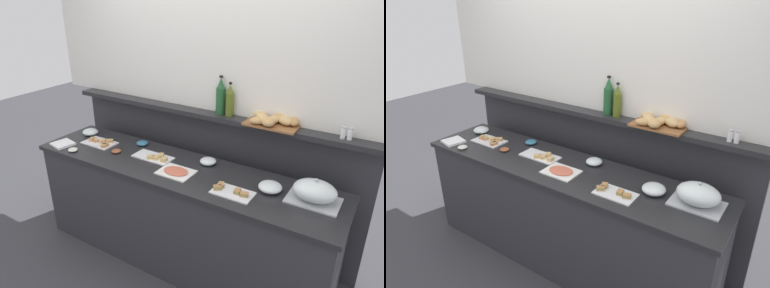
% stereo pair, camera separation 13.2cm
% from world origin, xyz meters
% --- Properties ---
extents(ground_plane, '(12.00, 12.00, 0.00)m').
position_xyz_m(ground_plane, '(0.00, 0.60, 0.00)').
color(ground_plane, '#38383D').
extents(buffet_counter, '(2.58, 0.62, 0.91)m').
position_xyz_m(buffet_counter, '(0.00, 0.00, 0.46)').
color(buffet_counter, '#2D2D33').
rests_on(buffet_counter, ground_plane).
extents(back_ledge_unit, '(2.77, 0.22, 1.26)m').
position_xyz_m(back_ledge_unit, '(0.00, 0.49, 0.66)').
color(back_ledge_unit, '#2D2D33').
rests_on(back_ledge_unit, ground_plane).
extents(upper_wall_panel, '(3.37, 0.08, 1.34)m').
position_xyz_m(upper_wall_panel, '(0.00, 0.51, 1.93)').
color(upper_wall_panel, white).
rests_on(upper_wall_panel, back_ledge_unit).
extents(sandwich_platter_front, '(0.30, 0.19, 0.04)m').
position_xyz_m(sandwich_platter_front, '(-0.86, 0.02, 0.92)').
color(sandwich_platter_front, silver).
rests_on(sandwich_platter_front, buffet_counter).
extents(sandwich_platter_side, '(0.34, 0.16, 0.04)m').
position_xyz_m(sandwich_platter_side, '(-0.26, 0.04, 0.92)').
color(sandwich_platter_side, white).
rests_on(sandwich_platter_side, buffet_counter).
extents(sandwich_platter_rear, '(0.29, 0.17, 0.04)m').
position_xyz_m(sandwich_platter_rear, '(0.53, -0.12, 0.92)').
color(sandwich_platter_rear, silver).
rests_on(sandwich_platter_rear, buffet_counter).
extents(cold_cuts_platter, '(0.27, 0.21, 0.02)m').
position_xyz_m(cold_cuts_platter, '(0.04, -0.08, 0.92)').
color(cold_cuts_platter, white).
rests_on(cold_cuts_platter, buffet_counter).
extents(serving_cloche, '(0.34, 0.24, 0.17)m').
position_xyz_m(serving_cloche, '(1.03, 0.07, 0.98)').
color(serving_cloche, '#B7BABF').
rests_on(serving_cloche, buffet_counter).
extents(glass_bowl_large, '(0.16, 0.16, 0.07)m').
position_xyz_m(glass_bowl_large, '(0.74, 0.04, 0.94)').
color(glass_bowl_large, silver).
rests_on(glass_bowl_large, buffet_counter).
extents(glass_bowl_medium, '(0.15, 0.15, 0.06)m').
position_xyz_m(glass_bowl_medium, '(-1.10, 0.12, 0.94)').
color(glass_bowl_medium, silver).
rests_on(glass_bowl_medium, buffet_counter).
extents(glass_bowl_small, '(0.13, 0.13, 0.05)m').
position_xyz_m(glass_bowl_small, '(0.17, 0.18, 0.93)').
color(glass_bowl_small, silver).
rests_on(glass_bowl_small, buffet_counter).
extents(condiment_bowl_cream, '(0.08, 0.08, 0.03)m').
position_xyz_m(condiment_bowl_cream, '(-0.60, -0.05, 0.92)').
color(condiment_bowl_cream, brown).
rests_on(condiment_bowl_cream, buffet_counter).
extents(condiment_bowl_red, '(0.10, 0.10, 0.04)m').
position_xyz_m(condiment_bowl_red, '(-0.52, 0.20, 0.93)').
color(condiment_bowl_red, teal).
rests_on(condiment_bowl_red, buffet_counter).
extents(condiment_bowl_dark, '(0.08, 0.08, 0.03)m').
position_xyz_m(condiment_bowl_dark, '(-0.94, -0.23, 0.92)').
color(condiment_bowl_dark, silver).
rests_on(condiment_bowl_dark, buffet_counter).
extents(napkin_stack, '(0.20, 0.20, 0.02)m').
position_xyz_m(napkin_stack, '(-1.13, -0.18, 0.92)').
color(napkin_stack, white).
rests_on(napkin_stack, buffet_counter).
extents(olive_oil_bottle, '(0.06, 0.06, 0.28)m').
position_xyz_m(olive_oil_bottle, '(0.22, 0.43, 1.38)').
color(olive_oil_bottle, '#56661E').
rests_on(olive_oil_bottle, back_ledge_unit).
extents(wine_bottle_green, '(0.08, 0.08, 0.32)m').
position_xyz_m(wine_bottle_green, '(0.13, 0.44, 1.40)').
color(wine_bottle_green, '#23562D').
rests_on(wine_bottle_green, back_ledge_unit).
extents(salt_shaker, '(0.03, 0.03, 0.09)m').
position_xyz_m(salt_shaker, '(1.10, 0.41, 1.30)').
color(salt_shaker, white).
rests_on(salt_shaker, back_ledge_unit).
extents(pepper_shaker, '(0.03, 0.03, 0.09)m').
position_xyz_m(pepper_shaker, '(1.14, 0.41, 1.30)').
color(pepper_shaker, white).
rests_on(pepper_shaker, back_ledge_unit).
extents(bread_basket, '(0.42, 0.32, 0.08)m').
position_xyz_m(bread_basket, '(0.58, 0.41, 1.29)').
color(bread_basket, brown).
rests_on(bread_basket, back_ledge_unit).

